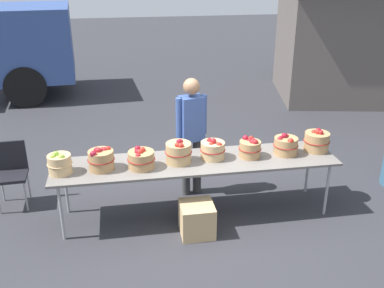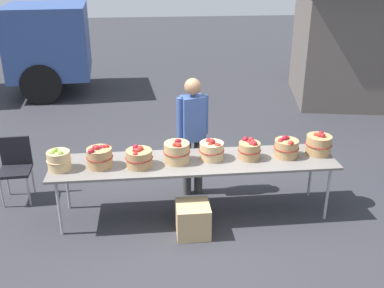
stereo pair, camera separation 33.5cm
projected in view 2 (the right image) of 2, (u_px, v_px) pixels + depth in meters
ground_plane at (194, 213)px, 5.73m from camera, size 40.00×40.00×0.00m
market_table at (195, 163)px, 5.45m from camera, size 3.50×0.76×0.75m
apple_basket_green_0 at (59, 160)px, 5.18m from camera, size 0.29×0.29×0.27m
apple_basket_red_0 at (100, 157)px, 5.25m from camera, size 0.32×0.32×0.28m
apple_basket_red_1 at (139, 157)px, 5.26m from camera, size 0.33×0.33×0.26m
apple_basket_red_2 at (177, 152)px, 5.36m from camera, size 0.33×0.33×0.30m
apple_basket_red_3 at (212, 150)px, 5.45m from camera, size 0.32×0.32×0.27m
apple_basket_red_4 at (249, 150)px, 5.47m from camera, size 0.29×0.29×0.26m
apple_basket_red_5 at (286, 148)px, 5.52m from camera, size 0.32×0.32×0.28m
apple_basket_red_6 at (319, 144)px, 5.60m from camera, size 0.34×0.34×0.29m
vendor_adult at (193, 128)px, 5.86m from camera, size 0.43×0.28×1.65m
food_kiosk at (368, 38)px, 9.80m from camera, size 3.99×3.52×2.74m
folding_chair at (16, 164)px, 5.91m from camera, size 0.42×0.42×0.86m
produce_crate at (193, 219)px, 5.24m from camera, size 0.39×0.39×0.39m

